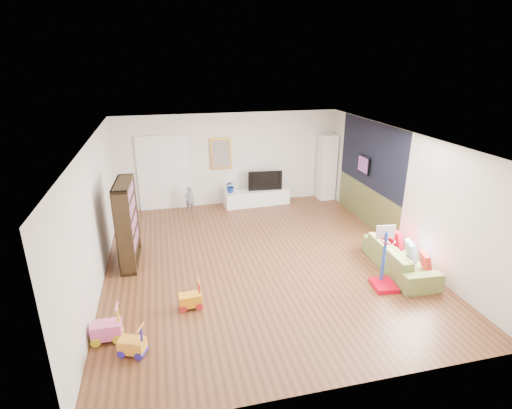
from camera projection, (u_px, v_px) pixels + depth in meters
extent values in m
cube|color=brown|center=(260.00, 260.00, 8.76)|extent=(6.50, 7.50, 0.00)
cube|color=white|center=(261.00, 137.00, 7.81)|extent=(6.50, 7.50, 0.00)
cube|color=silver|center=(229.00, 159.00, 11.70)|extent=(6.50, 0.00, 2.70)
cube|color=silver|center=(336.00, 304.00, 4.87)|extent=(6.50, 0.00, 2.70)
cube|color=white|center=(95.00, 216.00, 7.57)|extent=(0.00, 7.50, 2.70)
cube|color=white|center=(400.00, 190.00, 9.00)|extent=(0.00, 7.50, 2.70)
cube|color=black|center=(371.00, 155.00, 10.10)|extent=(0.01, 3.20, 1.70)
cube|color=brown|center=(366.00, 205.00, 10.57)|extent=(0.01, 3.20, 1.00)
cube|color=white|center=(164.00, 174.00, 11.35)|extent=(1.45, 0.06, 2.10)
cube|color=gold|center=(221.00, 154.00, 11.54)|extent=(0.62, 0.06, 0.92)
cube|color=#7F3F8C|center=(364.00, 165.00, 10.37)|extent=(0.04, 0.56, 0.46)
cube|color=white|center=(257.00, 197.00, 11.94)|extent=(1.96, 0.60, 0.45)
cube|color=white|center=(327.00, 167.00, 12.21)|extent=(0.47, 0.47, 2.01)
cube|color=#312313|center=(127.00, 223.00, 8.35)|extent=(0.39, 1.26, 1.81)
imported|color=olive|center=(400.00, 258.00, 8.23)|extent=(0.88, 2.00, 0.57)
cube|color=red|center=(387.00, 259.00, 7.50)|extent=(0.49, 0.56, 1.23)
cube|color=#FFA613|center=(190.00, 295.00, 6.99)|extent=(0.40, 0.26, 0.52)
cube|color=#FDA42E|center=(132.00, 340.00, 5.89)|extent=(0.44, 0.37, 0.51)
cube|color=pink|center=(106.00, 324.00, 6.17)|extent=(0.45, 0.28, 0.60)
imported|color=slate|center=(190.00, 199.00, 11.35)|extent=(0.31, 0.25, 0.75)
imported|color=black|center=(265.00, 180.00, 11.87)|extent=(1.02, 0.21, 0.58)
imported|color=navy|center=(231.00, 186.00, 11.62)|extent=(0.34, 0.29, 0.37)
cube|color=red|center=(426.00, 262.00, 7.74)|extent=(0.18, 0.37, 0.35)
cube|color=silver|center=(411.00, 250.00, 8.19)|extent=(0.20, 0.39, 0.38)
cube|color=#AC0014|center=(395.00, 238.00, 8.73)|extent=(0.13, 0.42, 0.41)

